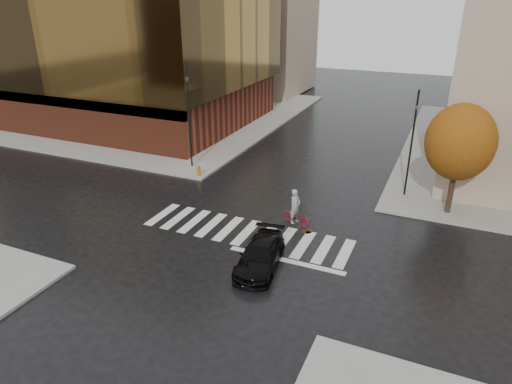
# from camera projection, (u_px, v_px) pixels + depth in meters

# --- Properties ---
(ground) EXTENTS (120.00, 120.00, 0.00)m
(ground) POSITION_uv_depth(u_px,v_px,m) (242.00, 237.00, 24.68)
(ground) COLOR black
(ground) RESTS_ON ground
(sidewalk_nw) EXTENTS (30.00, 30.00, 0.15)m
(sidewalk_nw) POSITION_uv_depth(u_px,v_px,m) (151.00, 112.00, 49.99)
(sidewalk_nw) COLOR gray
(sidewalk_nw) RESTS_ON ground
(crosswalk) EXTENTS (12.00, 3.00, 0.01)m
(crosswalk) POSITION_uv_depth(u_px,v_px,m) (246.00, 232.00, 25.09)
(crosswalk) COLOR silver
(crosswalk) RESTS_ON ground
(office_glass) EXTENTS (27.00, 19.00, 16.00)m
(office_glass) POSITION_uv_depth(u_px,v_px,m) (117.00, 35.00, 44.53)
(office_glass) COLOR maroon
(office_glass) RESTS_ON sidewalk_nw
(building_nw_far) EXTENTS (14.00, 12.00, 20.00)m
(building_nw_far) POSITION_uv_depth(u_px,v_px,m) (252.00, 9.00, 57.50)
(building_nw_far) COLOR tan
(building_nw_far) RESTS_ON sidewalk_nw
(tree_ne_a) EXTENTS (3.80, 3.80, 6.50)m
(tree_ne_a) POSITION_uv_depth(u_px,v_px,m) (460.00, 142.00, 25.40)
(tree_ne_a) COLOR black
(tree_ne_a) RESTS_ON sidewalk_ne
(sedan) EXTENTS (2.41, 4.60, 1.27)m
(sedan) POSITION_uv_depth(u_px,v_px,m) (260.00, 255.00, 21.73)
(sedan) COLOR black
(sedan) RESTS_ON ground
(cyclist) EXTENTS (1.99, 1.31, 2.14)m
(cyclist) POSITION_uv_depth(u_px,v_px,m) (296.00, 213.00, 25.68)
(cyclist) COLOR maroon
(cyclist) RESTS_ON ground
(traffic_light_nw) EXTENTS (0.22, 0.19, 7.64)m
(traffic_light_nw) POSITION_uv_depth(u_px,v_px,m) (189.00, 108.00, 32.55)
(traffic_light_nw) COLOR black
(traffic_light_nw) RESTS_ON sidewalk_nw
(traffic_light_ne) EXTENTS (0.19, 0.21, 6.74)m
(traffic_light_ne) POSITION_uv_depth(u_px,v_px,m) (412.00, 138.00, 27.94)
(traffic_light_ne) COLOR black
(traffic_light_ne) RESTS_ON sidewalk_ne
(fire_hydrant) EXTENTS (0.30, 0.30, 0.83)m
(fire_hydrant) POSITION_uv_depth(u_px,v_px,m) (199.00, 170.00, 32.28)
(fire_hydrant) COLOR #B8700A
(fire_hydrant) RESTS_ON sidewalk_nw
(manhole) EXTENTS (0.69, 0.69, 0.01)m
(manhole) POSITION_uv_depth(u_px,v_px,m) (306.00, 231.00, 25.22)
(manhole) COLOR #433318
(manhole) RESTS_ON ground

